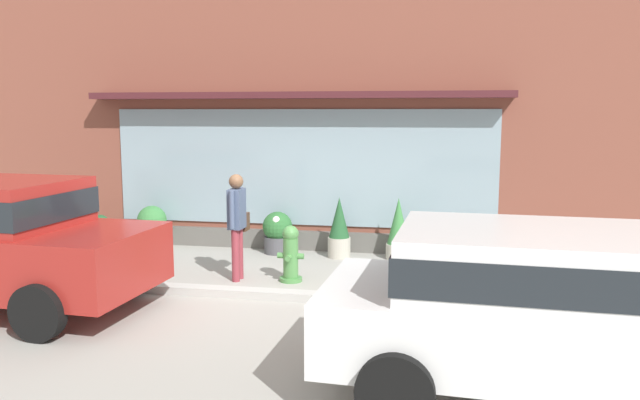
% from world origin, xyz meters
% --- Properties ---
extents(ground_plane, '(60.00, 60.00, 0.00)m').
position_xyz_m(ground_plane, '(0.00, 0.00, 0.00)').
color(ground_plane, '#9E9B93').
extents(curb_strip, '(14.00, 0.24, 0.12)m').
position_xyz_m(curb_strip, '(0.00, -0.20, 0.06)').
color(curb_strip, '#B2B2AD').
rests_on(curb_strip, ground_plane).
extents(storefront, '(14.00, 0.81, 5.25)m').
position_xyz_m(storefront, '(0.00, 3.19, 2.56)').
color(storefront, brown).
rests_on(storefront, ground_plane).
extents(fire_hydrant, '(0.41, 0.38, 0.87)m').
position_xyz_m(fire_hydrant, '(0.44, 0.74, 0.43)').
color(fire_hydrant, '#4C8C47').
rests_on(fire_hydrant, ground_plane).
extents(pedestrian_with_handbag, '(0.22, 0.69, 1.66)m').
position_xyz_m(pedestrian_with_handbag, '(-0.39, 0.68, 0.97)').
color(pedestrian_with_handbag, '#8E333D').
rests_on(pedestrian_with_handbag, ground_plane).
extents(parked_car_white, '(4.18, 2.16, 1.56)m').
position_xyz_m(parked_car_white, '(3.56, -2.69, 0.89)').
color(parked_car_white, white).
rests_on(parked_car_white, ground_plane).
extents(potted_plant_by_entrance, '(0.56, 0.56, 0.82)m').
position_xyz_m(potted_plant_by_entrance, '(-2.73, 2.59, 0.46)').
color(potted_plant_by_entrance, '#B7B2A3').
rests_on(potted_plant_by_entrance, ground_plane).
extents(potted_plant_low_front, '(0.43, 0.43, 0.63)m').
position_xyz_m(potted_plant_low_front, '(-3.76, 2.45, 0.30)').
color(potted_plant_low_front, '#9E6042').
rests_on(potted_plant_low_front, ground_plane).
extents(potted_plant_window_right, '(0.55, 0.55, 0.77)m').
position_xyz_m(potted_plant_window_right, '(-0.25, 2.59, 0.40)').
color(potted_plant_window_right, '#4C4C51').
rests_on(potted_plant_window_right, ground_plane).
extents(potted_plant_doorstep, '(0.41, 0.41, 1.09)m').
position_xyz_m(potted_plant_doorstep, '(0.92, 2.47, 0.52)').
color(potted_plant_doorstep, '#B7B2A3').
rests_on(potted_plant_doorstep, ground_plane).
extents(potted_plant_window_center, '(0.43, 0.43, 1.10)m').
position_xyz_m(potted_plant_window_center, '(1.97, 2.54, 0.53)').
color(potted_plant_window_center, '#B7B2A3').
rests_on(potted_plant_window_center, ground_plane).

